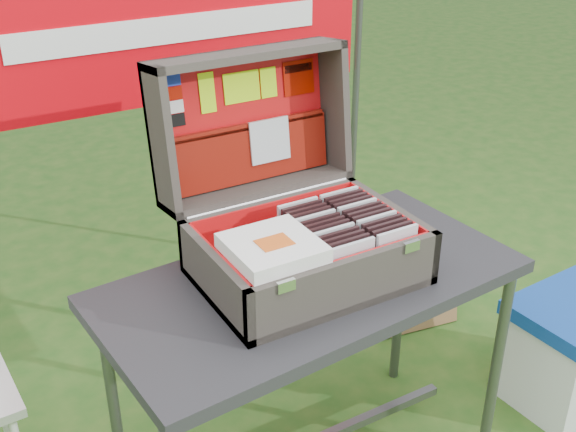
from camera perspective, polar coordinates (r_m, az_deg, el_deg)
table at (r=2.34m, az=1.67°, el=-12.93°), size 1.28×0.71×0.78m
table_top at (r=2.13m, az=1.80°, el=-5.34°), size 1.28×0.71×0.04m
table_leg_fr at (r=2.50m, az=16.05°, el=-11.83°), size 0.04×0.04×0.74m
table_leg_bl at (r=2.37m, az=-13.66°, el=-13.97°), size 0.04×0.04×0.74m
table_leg_br at (r=2.79m, az=8.84°, el=-6.47°), size 0.04×0.04×0.74m
suitcase at (r=2.03m, az=0.72°, el=3.03°), size 0.61×0.60×0.59m
suitcase_base_bottom at (r=2.11m, az=1.51°, el=-4.54°), size 0.61×0.44×0.02m
suitcase_base_wall_front at (r=1.93m, az=4.76°, el=-5.56°), size 0.61×0.02×0.16m
suitcase_base_wall_back at (r=2.23m, az=-1.25°, el=-0.59°), size 0.61×0.02×0.16m
suitcase_base_wall_left at (r=1.96m, az=-5.86°, el=-5.06°), size 0.02×0.44×0.16m
suitcase_base_wall_right at (r=2.23m, az=8.01°, el=-0.95°), size 0.02×0.44×0.16m
suitcase_liner_floor at (r=2.10m, az=1.51°, el=-4.19°), size 0.57×0.39×0.01m
suitcase_latch_left at (r=1.79m, az=-0.16°, el=-5.54°), size 0.05×0.01×0.03m
suitcase_latch_right at (r=1.99m, az=9.73°, el=-2.37°), size 0.05×0.01×0.03m
suitcase_hinge at (r=2.21m, az=-1.42°, el=1.43°), size 0.55×0.02×0.02m
suitcase_lid_back at (r=2.28m, az=-3.68°, el=7.61°), size 0.61×0.08×0.44m
suitcase_lid_rim_far at (r=2.18m, az=-3.34°, el=12.61°), size 0.61×0.17×0.05m
suitcase_lid_rim_near at (r=2.27m, az=-2.43°, el=2.24°), size 0.61×0.17×0.05m
suitcase_lid_rim_left at (r=2.11m, az=-10.03°, el=5.84°), size 0.02×0.22×0.46m
suitcase_lid_rim_right at (r=2.36m, az=3.56°, el=8.54°), size 0.02×0.22×0.46m
suitcase_lid_liner at (r=2.26m, az=-3.51°, el=7.55°), size 0.56×0.06×0.38m
suitcase_liner_wall_front at (r=1.93m, az=4.52°, el=-5.05°), size 0.57×0.01×0.14m
suitcase_liner_wall_back at (r=2.22m, az=-1.06°, el=-0.47°), size 0.57×0.01×0.14m
suitcase_liner_wall_left at (r=1.96m, az=-5.48°, el=-4.65°), size 0.01×0.39×0.14m
suitcase_liner_wall_right at (r=2.21m, az=7.72°, el=-0.77°), size 0.01×0.39×0.14m
suitcase_lid_pocket at (r=2.27m, az=-3.07°, el=4.96°), size 0.55×0.05×0.18m
suitcase_pocket_edge at (r=2.24m, az=-3.19°, el=7.08°), size 0.54×0.02×0.02m
suitcase_pocket_cd at (r=2.28m, az=-1.46°, el=5.98°), size 0.14×0.03×0.14m
lid_sticker_cc_a at (r=2.14m, az=-9.27°, el=10.58°), size 0.06×0.01×0.04m
lid_sticker_cc_b at (r=2.15m, az=-9.14°, el=9.53°), size 0.06×0.01×0.04m
lid_sticker_cc_c at (r=2.16m, az=-9.01°, el=8.49°), size 0.06×0.01×0.04m
lid_sticker_cc_d at (r=2.16m, az=-8.88°, el=7.46°), size 0.06×0.01×0.04m
lid_card_neon_tall at (r=2.19m, az=-6.40°, el=9.65°), size 0.05×0.02×0.12m
lid_card_neon_main at (r=2.24m, az=-3.68°, el=10.13°), size 0.12×0.02×0.09m
lid_card_neon_small at (r=2.28m, az=-1.56°, el=10.50°), size 0.05×0.02×0.09m
lid_sticker_band at (r=2.33m, az=0.85°, el=10.89°), size 0.11×0.02×0.11m
lid_sticker_band_bar at (r=2.32m, az=0.80°, el=11.62°), size 0.10×0.01×0.02m
cd_left_0 at (r=1.96m, az=5.10°, el=-4.11°), size 0.14×0.01×0.16m
cd_left_1 at (r=1.98m, az=4.70°, el=-3.80°), size 0.14×0.01×0.16m
cd_left_2 at (r=1.99m, az=4.31°, el=-3.49°), size 0.14×0.01×0.16m
cd_left_3 at (r=2.01m, az=3.93°, el=-3.19°), size 0.14×0.01×0.16m
cd_left_4 at (r=2.03m, az=3.55°, el=-2.90°), size 0.14×0.01×0.16m
cd_left_5 at (r=2.05m, az=3.18°, el=-2.60°), size 0.14×0.01×0.16m
cd_left_6 at (r=2.06m, az=2.82°, el=-2.32°), size 0.14×0.01×0.16m
cd_left_7 at (r=2.08m, az=2.46°, el=-2.03°), size 0.14×0.01×0.16m
cd_left_8 at (r=2.10m, az=2.11°, el=-1.75°), size 0.14×0.01×0.16m
cd_left_9 at (r=2.12m, az=1.76°, el=-1.48°), size 0.14×0.01×0.16m
cd_left_10 at (r=2.13m, az=1.42°, el=-1.21°), size 0.14×0.01×0.16m
cd_left_11 at (r=2.15m, az=1.09°, el=-0.95°), size 0.14×0.01×0.16m
cd_left_12 at (r=2.17m, az=0.76°, el=-0.69°), size 0.14×0.01×0.16m
cd_right_0 at (r=2.04m, az=8.52°, el=-3.00°), size 0.14×0.01×0.16m
cd_right_1 at (r=2.06m, az=8.11°, el=-2.71°), size 0.14×0.01×0.16m
cd_right_2 at (r=2.07m, az=7.71°, el=-2.42°), size 0.14×0.01×0.16m
cd_right_3 at (r=2.09m, az=7.31°, el=-2.14°), size 0.14×0.01×0.16m
cd_right_4 at (r=2.10m, az=6.92°, el=-1.86°), size 0.14×0.01×0.16m
cd_right_5 at (r=2.12m, az=6.53°, el=-1.59°), size 0.14×0.01×0.16m
cd_right_6 at (r=2.14m, az=6.16°, el=-1.32°), size 0.14×0.01×0.16m
cd_right_7 at (r=2.15m, az=5.78°, el=-1.06°), size 0.14×0.01×0.16m
cd_right_8 at (r=2.17m, az=5.42°, el=-0.80°), size 0.14×0.01×0.16m
cd_right_9 at (r=2.19m, az=5.05°, el=-0.54°), size 0.14×0.01×0.16m
cd_right_10 at (r=2.21m, az=4.70°, el=-0.29°), size 0.14×0.01×0.16m
cd_right_11 at (r=2.22m, az=4.35°, el=-0.04°), size 0.14×0.01×0.16m
cd_right_12 at (r=2.24m, az=4.00°, el=0.21°), size 0.14×0.01×0.16m
songbook_0 at (r=1.90m, az=-1.22°, el=-2.98°), size 0.23×0.23×0.00m
songbook_1 at (r=1.90m, az=-1.23°, el=-2.85°), size 0.23×0.23×0.00m
songbook_2 at (r=1.90m, az=-1.23°, el=-2.72°), size 0.23×0.23×0.00m
songbook_3 at (r=1.90m, az=-1.23°, el=-2.59°), size 0.23×0.23×0.00m
songbook_4 at (r=1.89m, az=-1.23°, el=-2.46°), size 0.23×0.23×0.00m
songbook_5 at (r=1.89m, az=-1.23°, el=-2.32°), size 0.23×0.23×0.00m
songbook_6 at (r=1.89m, az=-1.23°, el=-2.19°), size 0.23×0.23×0.00m
songbook_7 at (r=1.89m, az=-1.24°, el=-2.06°), size 0.23×0.23×0.00m
songbook_graphic at (r=1.88m, az=-1.09°, el=-2.08°), size 0.09×0.07×0.00m
cooler at (r=2.96m, az=21.49°, el=-9.77°), size 0.50×0.39×0.42m
cooler_body at (r=2.98m, az=21.40°, el=-10.21°), size 0.47×0.37×0.36m
chair_leg_br at (r=2.67m, az=-21.75°, el=-13.52°), size 0.02×0.02×0.48m
cardboard_box at (r=3.18m, az=10.01°, el=-5.38°), size 0.41×0.18×0.42m
banner_post_right at (r=3.28m, az=5.32°, el=8.51°), size 0.03×0.03×1.70m
banner at (r=2.76m, az=-9.22°, el=14.38°), size 1.60×0.02×0.55m
banner_text at (r=2.75m, az=-9.12°, el=14.34°), size 1.20×0.00×0.10m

